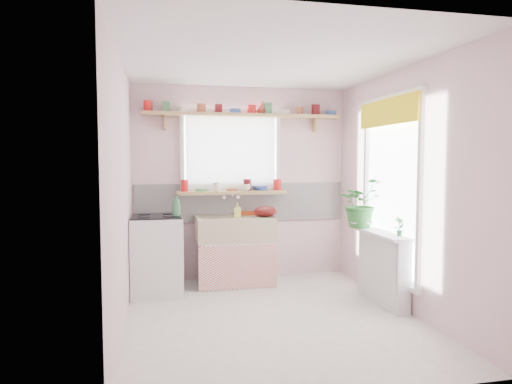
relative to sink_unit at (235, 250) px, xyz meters
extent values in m
plane|color=white|center=(0.15, -1.29, -0.43)|extent=(3.20, 3.20, 0.00)
plane|color=white|center=(0.15, -1.29, 2.07)|extent=(3.20, 3.20, 0.00)
plane|color=beige|center=(0.15, 0.31, 0.82)|extent=(2.80, 0.00, 2.80)
plane|color=beige|center=(0.15, -2.89, 0.82)|extent=(2.80, 0.00, 2.80)
plane|color=beige|center=(-1.25, -1.29, 0.82)|extent=(0.00, 3.20, 3.20)
plane|color=beige|center=(1.55, -1.29, 0.82)|extent=(0.00, 3.20, 3.20)
cube|color=white|center=(0.15, 0.29, 0.57)|extent=(2.74, 0.03, 0.50)
cube|color=pink|center=(0.15, 0.29, 0.37)|extent=(2.74, 0.02, 0.12)
cube|color=white|center=(0.00, 0.30, 1.22)|extent=(1.20, 0.01, 1.00)
cube|color=white|center=(0.00, 0.24, 1.22)|extent=(1.15, 0.02, 0.95)
cube|color=white|center=(1.54, -1.09, 0.82)|extent=(0.01, 1.10, 1.90)
cube|color=yellow|center=(1.46, -1.09, 1.63)|extent=(0.03, 1.20, 0.28)
cube|color=white|center=(0.00, 0.01, -0.16)|extent=(0.85, 0.55, 0.55)
cube|color=#D84F3F|center=(0.00, -0.27, -0.16)|extent=(0.95, 0.02, 0.53)
cube|color=beige|center=(0.00, 0.01, 0.27)|extent=(0.95, 0.55, 0.30)
cylinder|color=silver|center=(0.00, 0.26, 0.67)|extent=(0.03, 0.22, 0.03)
cube|color=white|center=(-0.95, -0.24, 0.02)|extent=(0.58, 0.58, 0.90)
cube|color=black|center=(-0.95, -0.24, 0.47)|extent=(0.56, 0.56, 0.02)
cylinder|color=black|center=(-1.09, -0.38, 0.49)|extent=(0.14, 0.14, 0.01)
cylinder|color=black|center=(-0.81, -0.38, 0.49)|extent=(0.14, 0.14, 0.01)
cylinder|color=black|center=(-1.09, -0.10, 0.49)|extent=(0.14, 0.14, 0.01)
cylinder|color=black|center=(-0.81, -0.10, 0.49)|extent=(0.14, 0.14, 0.01)
cube|color=white|center=(1.45, -1.09, -0.06)|extent=(0.15, 0.90, 0.75)
cube|color=white|center=(1.42, -1.09, 0.33)|extent=(0.22, 0.95, 0.03)
cube|color=tan|center=(0.00, 0.19, 0.71)|extent=(1.40, 0.22, 0.04)
cube|color=tan|center=(0.15, 0.18, 1.69)|extent=(2.52, 0.24, 0.04)
cylinder|color=red|center=(-1.03, 0.18, 1.77)|extent=(0.11, 0.11, 0.12)
cylinder|color=#3F7F4C|center=(-0.82, 0.18, 1.77)|extent=(0.11, 0.11, 0.12)
cylinder|color=silver|center=(-0.60, 0.18, 1.74)|extent=(0.11, 0.11, 0.06)
cylinder|color=#A55133|center=(-0.39, 0.18, 1.77)|extent=(0.11, 0.11, 0.12)
cylinder|color=#590F14|center=(-0.17, 0.18, 1.77)|extent=(0.11, 0.11, 0.12)
cylinder|color=#3359A5|center=(0.04, 0.18, 1.74)|extent=(0.11, 0.11, 0.06)
cylinder|color=red|center=(0.26, 0.18, 1.77)|extent=(0.11, 0.11, 0.12)
cylinder|color=#3F7F4C|center=(0.47, 0.18, 1.77)|extent=(0.11, 0.11, 0.12)
cylinder|color=silver|center=(0.69, 0.18, 1.74)|extent=(0.11, 0.11, 0.06)
cylinder|color=#A55133|center=(0.90, 0.18, 1.77)|extent=(0.11, 0.11, 0.12)
cylinder|color=#590F14|center=(1.12, 0.18, 1.77)|extent=(0.11, 0.11, 0.12)
cylinder|color=#3359A5|center=(1.33, 0.18, 1.74)|extent=(0.11, 0.11, 0.06)
cylinder|color=red|center=(-0.62, 0.19, 0.79)|extent=(0.11, 0.11, 0.12)
cylinder|color=#3F7F4C|center=(-0.41, 0.19, 0.79)|extent=(0.11, 0.11, 0.12)
cylinder|color=silver|center=(-0.21, 0.19, 0.76)|extent=(0.11, 0.11, 0.06)
cylinder|color=#A55133|center=(0.00, 0.19, 0.79)|extent=(0.11, 0.11, 0.12)
cylinder|color=#590F14|center=(0.21, 0.19, 0.79)|extent=(0.11, 0.11, 0.12)
cylinder|color=#3359A5|center=(0.41, 0.19, 0.76)|extent=(0.11, 0.11, 0.06)
cylinder|color=red|center=(0.62, 0.19, 0.79)|extent=(0.11, 0.11, 0.12)
cube|color=#D94213|center=(0.30, 0.21, 0.44)|extent=(0.42, 0.37, 0.03)
ellipsoid|color=#520E0E|center=(0.37, -0.08, 0.48)|extent=(0.31, 0.31, 0.13)
imported|color=#2B6D2C|center=(1.36, -0.69, 0.63)|extent=(0.64, 0.60, 0.57)
imported|color=white|center=(1.36, -0.69, 0.38)|extent=(0.32, 0.32, 0.07)
imported|color=#255E29|center=(1.48, -1.36, 0.44)|extent=(0.12, 0.10, 0.20)
imported|color=#E5E967|center=(0.02, -0.10, 0.51)|extent=(0.10, 0.10, 0.18)
imported|color=silver|center=(0.17, 0.13, 0.77)|extent=(0.13, 0.13, 0.09)
imported|color=#30499E|center=(0.36, 0.20, 0.76)|extent=(0.25, 0.25, 0.06)
imported|color=#A84033|center=(0.41, 0.24, 1.79)|extent=(0.16, 0.16, 0.17)
imported|color=#387043|center=(-0.73, -0.38, 0.61)|extent=(0.13, 0.13, 0.26)
sphere|color=orange|center=(1.36, -0.69, 0.44)|extent=(0.08, 0.08, 0.08)
sphere|color=orange|center=(1.42, -0.66, 0.44)|extent=(0.08, 0.08, 0.08)
sphere|color=orange|center=(1.31, -0.67, 0.44)|extent=(0.08, 0.08, 0.08)
cylinder|color=yellow|center=(1.38, -0.74, 0.45)|extent=(0.18, 0.04, 0.10)
camera|label=1|loc=(-0.93, -5.57, 1.12)|focal=32.00mm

